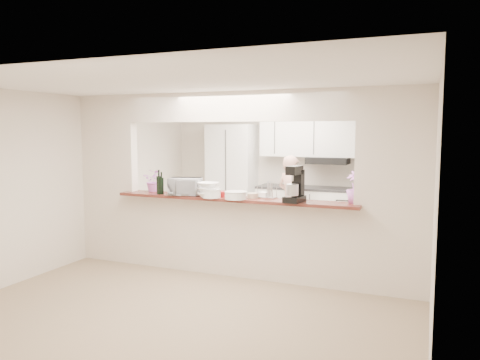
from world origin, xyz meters
The scene contains 19 objects.
floor centered at (0.00, 0.00, 0.00)m, with size 6.00×6.00×0.00m, color gray.
tile_overlay centered at (0.00, 1.55, 0.01)m, with size 5.00×2.90×0.01m, color beige.
partition centered at (0.00, 0.00, 1.48)m, with size 5.00×0.15×2.50m.
bar_counter centered at (0.00, 0.00, 0.58)m, with size 3.40×0.38×1.09m.
kitchen_cabinets centered at (-0.19, 2.72, 0.97)m, with size 3.15×0.62×2.25m.
refrigerator centered at (2.05, 2.65, 0.85)m, with size 0.75×0.70×1.70m, color #B9B9BF.
flower_left centered at (-1.30, 0.05, 1.25)m, with size 0.29×0.25×0.33m, color #DC74D4.
wine_bottle_a centered at (-1.05, -0.15, 1.21)m, with size 0.06×0.06×0.32m.
wine_bottle_b centered at (-1.09, -0.15, 1.22)m, with size 0.07×0.07×0.34m.
toaster_oven centered at (-0.70, -0.10, 1.21)m, with size 0.43×0.29×0.24m, color #B7B6BB.
serving_bowls centered at (-0.31, -0.17, 1.19)m, with size 0.27×0.27×0.20m, color white.
plate_stack_a centered at (-0.25, -0.19, 1.15)m, with size 0.25×0.25×0.12m.
plate_stack_b centered at (0.10, -0.19, 1.14)m, with size 0.29×0.29×0.10m.
red_bowl centered at (-0.15, -0.03, 1.13)m, with size 0.15×0.15×0.07m, color maroon.
tan_bowl centered at (0.28, -0.03, 1.12)m, with size 0.15×0.15×0.07m, color tan.
utensil_caddy centered at (0.45, 0.05, 1.19)m, with size 0.27×0.18×0.23m.
stand_mixer centered at (0.89, -0.13, 1.29)m, with size 0.24×0.34×0.46m.
flower_right centered at (1.60, 0.05, 1.29)m, with size 0.22×0.22×0.40m, color #C672D4.
person centered at (0.19, 2.11, 0.77)m, with size 0.56×0.37×1.55m, color tan.
Camera 1 is at (2.46, -5.77, 1.98)m, focal length 35.00 mm.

